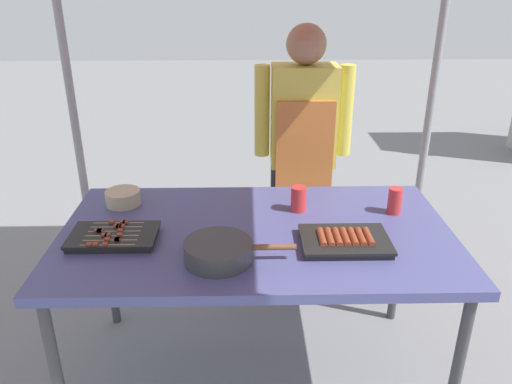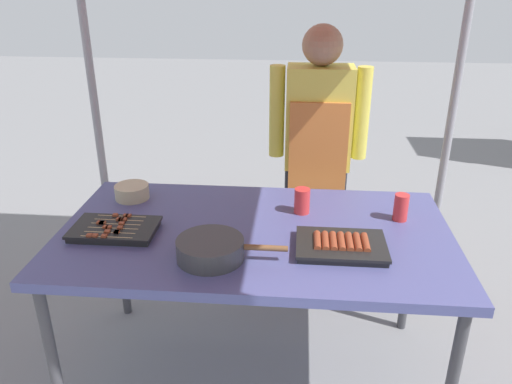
{
  "view_description": "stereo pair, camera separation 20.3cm",
  "coord_description": "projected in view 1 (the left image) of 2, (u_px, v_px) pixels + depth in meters",
  "views": [
    {
      "loc": [
        -0.04,
        -1.81,
        1.72
      ],
      "look_at": [
        0.0,
        0.05,
        0.9
      ],
      "focal_mm": 35.22,
      "sensor_mm": 36.0,
      "label": 1
    },
    {
      "loc": [
        0.16,
        -1.81,
        1.72
      ],
      "look_at": [
        0.0,
        0.05,
        0.9
      ],
      "focal_mm": 35.22,
      "sensor_mm": 36.0,
      "label": 2
    }
  ],
  "objects": [
    {
      "name": "vendor_woman",
      "position": [
        303.0,
        143.0,
        2.71
      ],
      "size": [
        0.52,
        0.22,
        1.49
      ],
      "rotation": [
        0.0,
        0.0,
        3.14
      ],
      "color": "black",
      "rests_on": "ground"
    },
    {
      "name": "cooking_wok",
      "position": [
        219.0,
        251.0,
        1.82
      ],
      "size": [
        0.41,
        0.25,
        0.08
      ],
      "color": "#38383A",
      "rests_on": "stall_table"
    },
    {
      "name": "stall_table",
      "position": [
        256.0,
        242.0,
        2.07
      ],
      "size": [
        1.6,
        0.9,
        0.75
      ],
      "color": "#4C518C",
      "rests_on": "ground"
    },
    {
      "name": "ground_plane",
      "position": [
        256.0,
        371.0,
        2.35
      ],
      "size": [
        18.0,
        18.0,
        0.0
      ],
      "primitive_type": "plane",
      "color": "slate"
    },
    {
      "name": "tray_grilled_sausages",
      "position": [
        345.0,
        241.0,
        1.93
      ],
      "size": [
        0.34,
        0.24,
        0.05
      ],
      "color": "black",
      "rests_on": "stall_table"
    },
    {
      "name": "condiment_bowl",
      "position": [
        123.0,
        198.0,
        2.27
      ],
      "size": [
        0.16,
        0.16,
        0.07
      ],
      "primitive_type": "cylinder",
      "color": "#BFB28C",
      "rests_on": "stall_table"
    },
    {
      "name": "drink_cup_by_wok",
      "position": [
        395.0,
        201.0,
        2.18
      ],
      "size": [
        0.06,
        0.06,
        0.12
      ],
      "primitive_type": "cylinder",
      "color": "red",
      "rests_on": "stall_table"
    },
    {
      "name": "tray_meat_skewers",
      "position": [
        113.0,
        237.0,
        1.97
      ],
      "size": [
        0.34,
        0.22,
        0.04
      ],
      "color": "black",
      "rests_on": "stall_table"
    },
    {
      "name": "drink_cup_near_edge",
      "position": [
        298.0,
        199.0,
        2.2
      ],
      "size": [
        0.07,
        0.07,
        0.11
      ],
      "primitive_type": "cylinder",
      "color": "red",
      "rests_on": "stall_table"
    }
  ]
}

